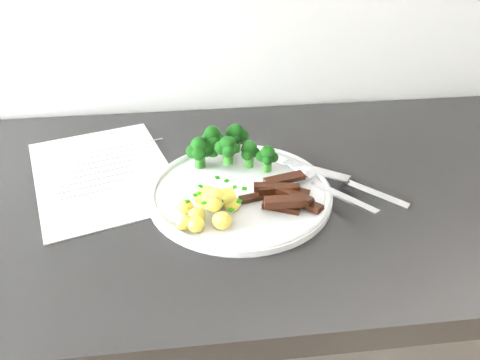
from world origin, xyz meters
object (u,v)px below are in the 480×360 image
object	(u,v)px
fork	(330,188)
potatoes	(211,203)
broccoli	(226,146)
plate	(240,191)
beef_strips	(284,195)
recipe_paper	(103,173)
knife	(356,188)

from	to	relation	value
fork	potatoes	bearing A→B (deg)	-171.27
broccoli	fork	size ratio (longest dim) A/B	0.89
plate	broccoli	bearing A→B (deg)	99.58
potatoes	beef_strips	xyz separation A→B (m)	(0.11, 0.02, -0.00)
beef_strips	potatoes	bearing A→B (deg)	-172.27
recipe_paper	knife	size ratio (longest dim) A/B	1.96
plate	potatoes	xyz separation A→B (m)	(-0.05, -0.05, 0.02)
beef_strips	fork	world-z (taller)	beef_strips
broccoli	plate	bearing A→B (deg)	-80.42
fork	knife	size ratio (longest dim) A/B	0.91
recipe_paper	knife	world-z (taller)	knife
beef_strips	fork	size ratio (longest dim) A/B	0.72
potatoes	knife	distance (m)	0.24
recipe_paper	plate	xyz separation A→B (m)	(0.23, -0.09, 0.01)
plate	knife	bearing A→B (deg)	-3.73
broccoli	potatoes	size ratio (longest dim) A/B	1.42
recipe_paper	fork	world-z (taller)	fork
fork	broccoli	bearing A→B (deg)	145.63
beef_strips	knife	xyz separation A→B (m)	(0.12, 0.02, -0.01)
potatoes	broccoli	bearing A→B (deg)	75.29
recipe_paper	potatoes	xyz separation A→B (m)	(0.18, -0.15, 0.03)
broccoli	beef_strips	xyz separation A→B (m)	(0.08, -0.12, -0.03)
potatoes	beef_strips	size ratio (longest dim) A/B	0.87
recipe_paper	potatoes	world-z (taller)	potatoes
plate	broccoli	xyz separation A→B (m)	(-0.01, 0.08, 0.04)
broccoli	recipe_paper	bearing A→B (deg)	176.80
broccoli	knife	size ratio (longest dim) A/B	0.82
recipe_paper	knife	bearing A→B (deg)	-14.35
beef_strips	broccoli	bearing A→B (deg)	123.24
potatoes	fork	size ratio (longest dim) A/B	0.63
knife	broccoli	bearing A→B (deg)	154.96
plate	potatoes	distance (m)	0.07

